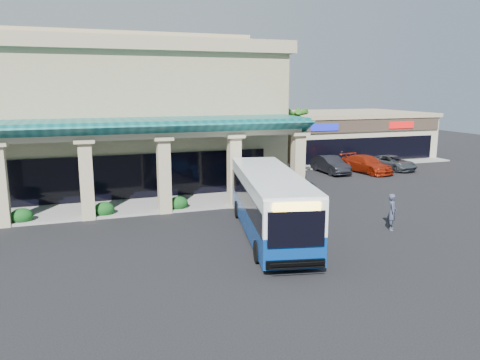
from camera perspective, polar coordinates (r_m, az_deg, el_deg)
name	(u,v)px	position (r m, az deg, el deg)	size (l,w,h in m)	color
ground	(238,232)	(25.18, -0.21, -6.34)	(110.00, 110.00, 0.00)	black
main_building	(74,113)	(38.77, -19.59, 7.72)	(30.80, 14.80, 11.35)	tan
arcade	(77,168)	(29.90, -19.29, 1.45)	(30.00, 6.20, 5.70)	#0F595B
strip_mall	(321,134)	(53.60, 9.80, 5.52)	(22.50, 12.50, 4.90)	beige
palm_0	(294,142)	(37.68, 6.65, 4.58)	(2.40, 2.40, 6.60)	#275B18
palm_1	(290,143)	(40.85, 6.08, 4.53)	(2.40, 2.40, 5.80)	#275B18
broadleaf_tree	(248,143)	(44.73, 1.02, 4.53)	(2.60, 2.60, 4.81)	#0F4514
transit_bus	(270,204)	(24.30, 3.62, -2.96)	(2.75, 11.82, 3.30)	navy
pedestrian	(392,212)	(26.58, 18.05, -3.72)	(0.73, 0.48, 2.00)	#3B4157
car_silver	(294,166)	(41.74, 6.54, 1.68)	(1.76, 4.38, 1.49)	#B7B7B7
car_white	(330,165)	(42.94, 10.96, 1.86)	(1.65, 4.74, 1.56)	black
car_red	(366,164)	(43.96, 15.15, 1.88)	(2.18, 5.36, 1.56)	#9D230C
car_gray	(392,163)	(46.21, 18.05, 2.03)	(2.24, 4.86, 1.35)	#3D444B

